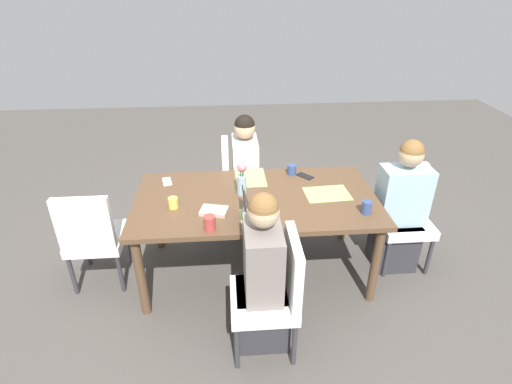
% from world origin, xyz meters
% --- Properties ---
extents(ground_plane, '(10.00, 10.00, 0.00)m').
position_xyz_m(ground_plane, '(0.00, 0.00, 0.00)').
color(ground_plane, '#4C4742').
extents(dining_table, '(1.95, 1.02, 0.75)m').
position_xyz_m(dining_table, '(0.00, 0.00, 0.67)').
color(dining_table, brown).
rests_on(dining_table, ground_plane).
extents(chair_head_right_left_near, '(0.44, 0.44, 0.90)m').
position_xyz_m(chair_head_right_left_near, '(1.30, 0.10, 0.50)').
color(chair_head_right_left_near, silver).
rests_on(chair_head_right_left_near, ground_plane).
extents(person_head_right_left_near, '(0.40, 0.36, 1.19)m').
position_xyz_m(person_head_right_left_near, '(1.24, 0.03, 0.53)').
color(person_head_right_left_near, '#2D2D33').
rests_on(person_head_right_left_near, ground_plane).
extents(chair_far_left_mid, '(0.44, 0.44, 0.90)m').
position_xyz_m(chair_far_left_mid, '(-0.12, 0.80, 0.50)').
color(chair_far_left_mid, silver).
rests_on(chair_far_left_mid, ground_plane).
extents(person_far_left_mid, '(0.36, 0.40, 1.19)m').
position_xyz_m(person_far_left_mid, '(-0.05, 0.74, 0.53)').
color(person_far_left_mid, '#2D2D33').
rests_on(person_far_left_mid, ground_plane).
extents(chair_near_left_far, '(0.44, 0.44, 0.90)m').
position_xyz_m(chair_near_left_far, '(0.06, -0.79, 0.50)').
color(chair_near_left_far, silver).
rests_on(chair_near_left_far, ground_plane).
extents(person_near_left_far, '(0.36, 0.40, 1.19)m').
position_xyz_m(person_near_left_far, '(-0.01, -0.73, 0.53)').
color(person_near_left_far, '#2D2D33').
rests_on(person_near_left_far, ground_plane).
extents(chair_head_left_right_near, '(0.44, 0.44, 0.90)m').
position_xyz_m(chair_head_left_right_near, '(-1.31, -0.06, 0.50)').
color(chair_head_left_right_near, silver).
rests_on(chair_head_left_right_near, ground_plane).
extents(flower_vase, '(0.08, 0.10, 0.27)m').
position_xyz_m(flower_vase, '(-0.11, 0.07, 0.90)').
color(flower_vase, '#8EA8B7').
rests_on(flower_vase, dining_table).
extents(placemat_head_right_left_near, '(0.38, 0.28, 0.00)m').
position_xyz_m(placemat_head_right_left_near, '(0.58, 0.01, 0.75)').
color(placemat_head_right_left_near, '#9EBC66').
rests_on(placemat_head_right_left_near, dining_table).
extents(placemat_far_left_mid, '(0.27, 0.36, 0.00)m').
position_xyz_m(placemat_far_left_mid, '(-0.02, 0.35, 0.75)').
color(placemat_far_left_mid, '#9EBC66').
rests_on(placemat_far_left_mid, dining_table).
extents(placemat_near_left_far, '(0.27, 0.37, 0.00)m').
position_xyz_m(placemat_near_left_far, '(-0.01, -0.35, 0.75)').
color(placemat_near_left_far, '#9EBC66').
rests_on(placemat_near_left_far, dining_table).
extents(laptop_near_left_far, '(0.22, 0.32, 0.21)m').
position_xyz_m(laptop_near_left_far, '(-0.03, -0.33, 0.79)').
color(laptop_near_left_far, silver).
rests_on(laptop_near_left_far, dining_table).
extents(coffee_mug_near_left, '(0.08, 0.08, 0.09)m').
position_xyz_m(coffee_mug_near_left, '(-0.64, -0.11, 0.79)').
color(coffee_mug_near_left, '#DBC64C').
rests_on(coffee_mug_near_left, dining_table).
extents(coffee_mug_near_right, '(0.08, 0.08, 0.10)m').
position_xyz_m(coffee_mug_near_right, '(0.81, -0.30, 0.80)').
color(coffee_mug_near_right, '#33477A').
rests_on(coffee_mug_near_right, dining_table).
extents(coffee_mug_centre_left, '(0.08, 0.08, 0.09)m').
position_xyz_m(coffee_mug_centre_left, '(0.35, 0.40, 0.79)').
color(coffee_mug_centre_left, '#33477A').
rests_on(coffee_mug_centre_left, dining_table).
extents(coffee_mug_centre_right, '(0.08, 0.08, 0.11)m').
position_xyz_m(coffee_mug_centre_right, '(-0.36, -0.42, 0.80)').
color(coffee_mug_centre_right, '#AD3D38').
rests_on(coffee_mug_centre_right, dining_table).
extents(book_red_cover, '(0.23, 0.18, 0.03)m').
position_xyz_m(book_red_cover, '(-0.33, -0.20, 0.76)').
color(book_red_cover, '#B2A38E').
rests_on(book_red_cover, dining_table).
extents(phone_black, '(0.15, 0.16, 0.01)m').
position_xyz_m(phone_black, '(0.46, 0.34, 0.75)').
color(phone_black, black).
rests_on(phone_black, dining_table).
extents(phone_silver, '(0.10, 0.16, 0.01)m').
position_xyz_m(phone_silver, '(-0.75, 0.33, 0.75)').
color(phone_silver, silver).
rests_on(phone_silver, dining_table).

